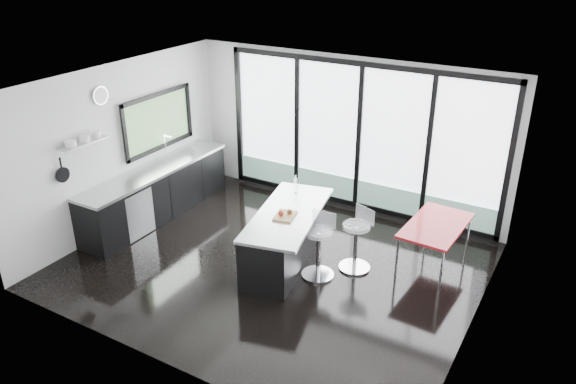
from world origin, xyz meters
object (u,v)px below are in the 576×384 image
Objects in this scene: bar_stool_near at (318,253)px; red_table at (434,245)px; island at (284,236)px; bar_stool_far at (355,247)px.

red_table is (1.39, 1.13, -0.03)m from bar_stool_near.
island is at bearing 169.65° from bar_stool_near.
island is 1.11m from bar_stool_far.
island is 2.95× the size of bar_stool_far.
island is 2.29m from red_table.
red_table is (1.00, 0.67, -0.02)m from bar_stool_far.
bar_stool_near is 1.79m from red_table.
island is 2.91× the size of bar_stool_near.
red_table is at bearing 37.65° from bar_stool_near.
bar_stool_near is at bearing -140.82° from red_table.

